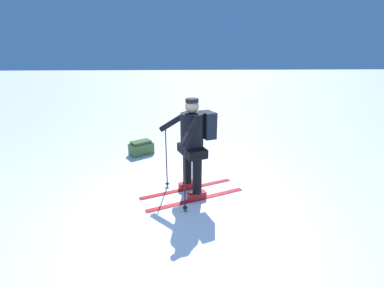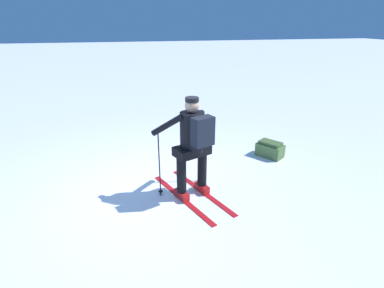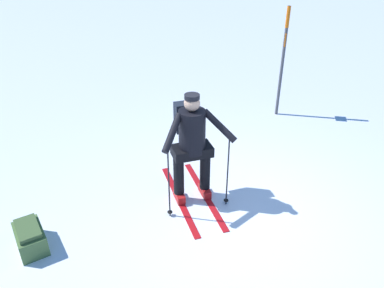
% 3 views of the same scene
% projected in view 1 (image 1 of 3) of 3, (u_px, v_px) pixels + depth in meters
% --- Properties ---
extents(ground_plane, '(80.00, 80.00, 0.00)m').
position_uv_depth(ground_plane, '(169.00, 216.00, 3.77)').
color(ground_plane, white).
extents(skier, '(1.13, 1.77, 1.62)m').
position_uv_depth(skier, '(193.00, 142.00, 4.07)').
color(skier, red).
rests_on(skier, ground_plane).
extents(dropped_backpack, '(0.56, 0.62, 0.33)m').
position_uv_depth(dropped_backpack, '(141.00, 148.00, 6.09)').
color(dropped_backpack, '#4C6B38').
rests_on(dropped_backpack, ground_plane).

